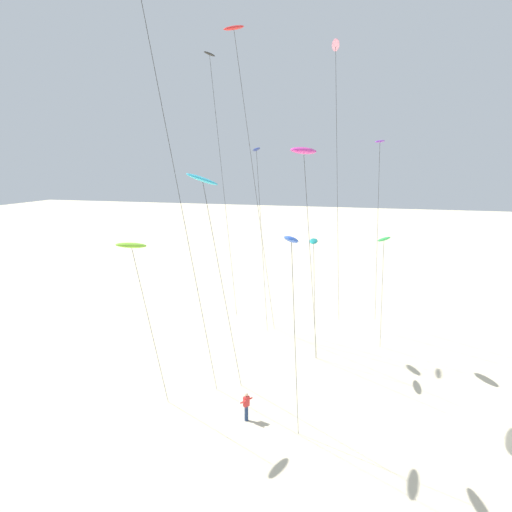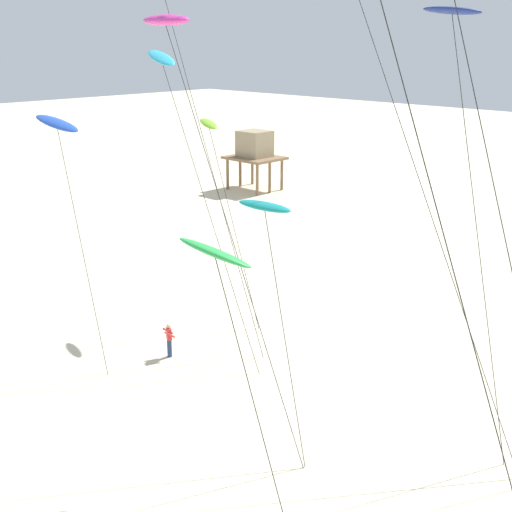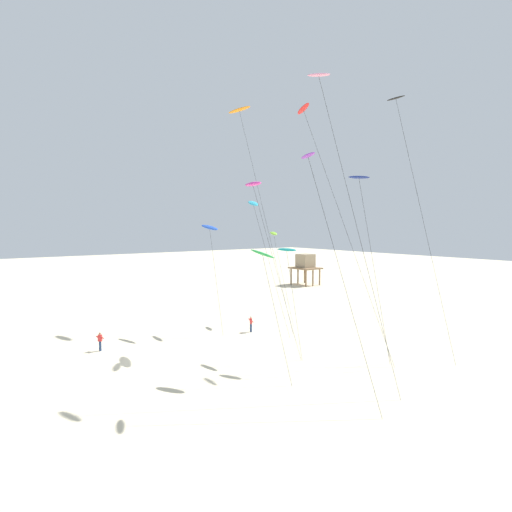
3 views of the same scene
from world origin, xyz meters
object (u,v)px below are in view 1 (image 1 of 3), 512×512
Objects in this scene: kite_green at (384,240)px; kite_magenta at (304,152)px; kite_cyan at (203,182)px; kite_pink at (336,54)px; kite_red at (235,38)px; kite_lime at (132,247)px; kite_navy at (257,154)px; kite_teal at (314,242)px; kite_blue at (292,241)px; kite_black at (211,72)px; kite_purple at (380,149)px; kite_flyer_middle at (246,406)px.

kite_green is 0.62× the size of kite_magenta.
kite_pink is at bearing -16.84° from kite_cyan.
kite_magenta is at bearing 148.67° from kite_green.
kite_pink is at bearing -35.49° from kite_red.
kite_red is 14.43m from kite_lime.
kite_navy is at bearing 4.55° from kite_red.
kite_teal is (10.92, -7.37, -1.10)m from kite_lime.
kite_cyan is 13.63m from kite_navy.
kite_teal is 11.43m from kite_blue.
kite_lime is at bearing 170.76° from kite_navy.
kite_red reaches higher than kite_lime.
kite_pink is 20.76m from kite_lime.
kite_pink reaches higher than kite_black.
kite_green is 0.83× the size of kite_blue.
kite_black is (1.97, 13.38, 12.06)m from kite_green.
kite_black is at bearing 63.35° from kite_teal.
kite_purple reaches higher than kite_flyer_middle.
kite_purple is 11.84m from kite_magenta.
kite_navy is at bearing 55.03° from kite_teal.
kite_lime is 1.14× the size of kite_teal.
kite_cyan reaches higher than kite_flyer_middle.
kite_green reaches higher than kite_teal.
kite_red is 21.60m from kite_flyer_middle.
kite_red is 9.24m from kite_navy.
kite_lime is at bearing -174.34° from kite_black.
kite_cyan is 0.63× the size of kite_black.
kite_flyer_middle is (3.00, 3.12, -9.96)m from kite_blue.
kite_black is at bearing 99.82° from kite_purple.
kite_red is at bearing -175.45° from kite_navy.
kite_pink is (7.09, -5.05, 0.11)m from kite_red.
kite_green is 0.59× the size of kite_purple.
kite_cyan is (-7.24, -0.72, -8.27)m from kite_red.
kite_lime is at bearing 104.72° from kite_cyan.
kite_purple is 14.02m from kite_black.
kite_red is 8.70m from kite_pink.
kite_pink reaches higher than kite_green.
kite_cyan is at bearing 159.12° from kite_teal.
kite_purple is (9.39, -8.23, -6.35)m from kite_red.
kite_blue is at bearing -104.78° from kite_cyan.
kite_cyan is 18.35m from kite_purple.
kite_pink is at bearing 64.97° from kite_green.
kite_teal is at bearing -20.88° from kite_cyan.
kite_teal is at bearing 4.84° from kite_blue.
kite_black is 7.34m from kite_navy.
kite_green is 14.99m from kite_flyer_middle.
kite_navy reaches higher than kite_magenta.
kite_lime is at bearing 152.64° from kite_pink.
kite_pink is at bearing -81.52° from kite_navy.
kite_magenta reaches higher than kite_blue.
kite_pink is at bearing -27.36° from kite_lime.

